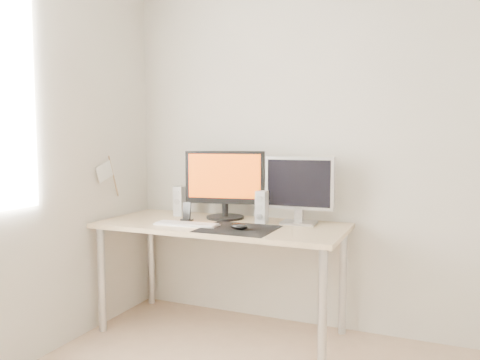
% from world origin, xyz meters
% --- Properties ---
extents(wall_back, '(3.50, 0.00, 3.50)m').
position_xyz_m(wall_back, '(0.00, 1.75, 1.25)').
color(wall_back, white).
rests_on(wall_back, ground).
extents(mousepad, '(0.45, 0.40, 0.00)m').
position_xyz_m(mousepad, '(-0.75, 1.24, 0.73)').
color(mousepad, black).
rests_on(mousepad, desk).
extents(mouse, '(0.11, 0.07, 0.04)m').
position_xyz_m(mouse, '(-0.73, 1.21, 0.75)').
color(mouse, black).
rests_on(mouse, mousepad).
extents(desk, '(1.60, 0.70, 0.73)m').
position_xyz_m(desk, '(-0.93, 1.38, 0.65)').
color(desk, '#D1B587').
rests_on(desk, ground).
extents(main_monitor, '(0.55, 0.31, 0.47)m').
position_xyz_m(main_monitor, '(-0.98, 1.55, 0.98)').
color(main_monitor, black).
rests_on(main_monitor, desk).
extents(second_monitor, '(0.45, 0.17, 0.43)m').
position_xyz_m(second_monitor, '(-0.46, 1.56, 0.97)').
color(second_monitor, '#B8B7BA').
rests_on(second_monitor, desk).
extents(speaker_left, '(0.07, 0.08, 0.21)m').
position_xyz_m(speaker_left, '(-1.33, 1.54, 0.84)').
color(speaker_left, silver).
rests_on(speaker_left, desk).
extents(speaker_right, '(0.07, 0.08, 0.21)m').
position_xyz_m(speaker_right, '(-0.69, 1.49, 0.84)').
color(speaker_right, silver).
rests_on(speaker_right, desk).
extents(keyboard, '(0.43, 0.14, 0.02)m').
position_xyz_m(keyboard, '(-1.10, 1.23, 0.74)').
color(keyboard, silver).
rests_on(keyboard, desk).
extents(phone_dock, '(0.07, 0.06, 0.13)m').
position_xyz_m(phone_dock, '(-1.18, 1.37, 0.77)').
color(phone_dock, black).
rests_on(phone_dock, desk).
extents(pennant, '(0.01, 0.23, 0.29)m').
position_xyz_m(pennant, '(-1.72, 1.24, 1.05)').
color(pennant, '#A57F54').
rests_on(pennant, wall_left).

